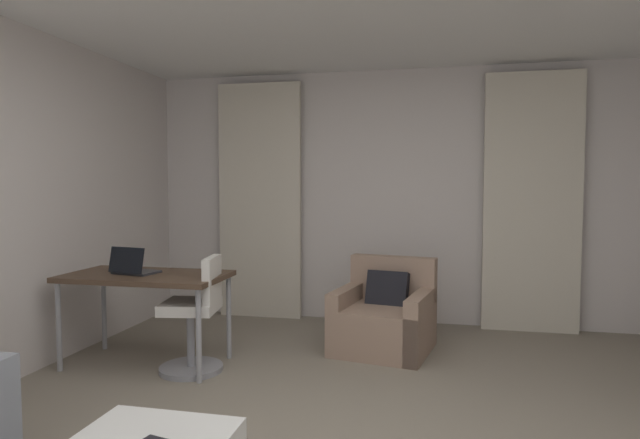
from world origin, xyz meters
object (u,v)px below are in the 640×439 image
object	(u,v)px
desk	(146,282)
laptop	(133,268)
armchair	(384,319)
desk_chair	(196,320)

from	to	relation	value
desk	laptop	distance (m)	0.14
armchair	desk_chair	xyz separation A→B (m)	(-1.35, -0.85, 0.13)
armchair	desk_chair	size ratio (longest dim) A/B	1.02
desk	laptop	bearing A→B (deg)	-164.67
desk_chair	armchair	bearing A→B (deg)	32.11
desk	laptop	world-z (taller)	laptop
armchair	laptop	distance (m)	2.12
armchair	desk_chair	world-z (taller)	desk_chair
desk	desk_chair	world-z (taller)	desk_chair
armchair	laptop	xyz separation A→B (m)	(-1.89, -0.81, 0.51)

